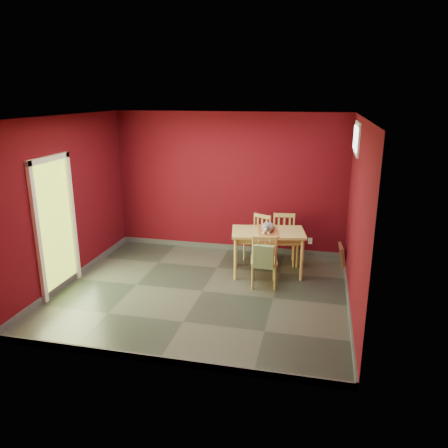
% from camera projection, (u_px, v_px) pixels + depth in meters
% --- Properties ---
extents(ground, '(4.50, 4.50, 0.00)m').
position_uv_depth(ground, '(202.00, 291.00, 6.93)').
color(ground, '#2D342D').
rests_on(ground, ground).
extents(room_shell, '(4.50, 4.50, 4.50)m').
position_uv_depth(room_shell, '(202.00, 288.00, 6.92)').
color(room_shell, '#4A070F').
rests_on(room_shell, ground).
extents(doorway, '(0.06, 1.01, 2.13)m').
position_uv_depth(doorway, '(55.00, 222.00, 6.71)').
color(doorway, '#B7D838').
rests_on(doorway, ground).
extents(window, '(0.05, 0.90, 0.50)m').
position_uv_depth(window, '(357.00, 138.00, 6.73)').
color(window, white).
rests_on(window, room_shell).
extents(outlet_plate, '(0.08, 0.02, 0.12)m').
position_uv_depth(outlet_plate, '(310.00, 241.00, 8.37)').
color(outlet_plate, silver).
rests_on(outlet_plate, room_shell).
extents(dining_table, '(1.34, 0.93, 0.77)m').
position_uv_depth(dining_table, '(268.00, 236.00, 7.46)').
color(dining_table, tan).
rests_on(dining_table, ground).
extents(table_runner, '(0.47, 0.77, 0.36)m').
position_uv_depth(table_runner, '(267.00, 236.00, 7.33)').
color(table_runner, '#A15A29').
rests_on(table_runner, dining_table).
extents(chair_far_left, '(0.53, 0.53, 0.85)m').
position_uv_depth(chair_far_left, '(258.00, 237.00, 8.16)').
color(chair_far_left, tan).
rests_on(chair_far_left, ground).
extents(chair_far_right, '(0.47, 0.47, 0.91)m').
position_uv_depth(chair_far_right, '(284.00, 238.00, 8.00)').
color(chair_far_right, tan).
rests_on(chair_far_right, ground).
extents(chair_near, '(0.48, 0.48, 0.90)m').
position_uv_depth(chair_near, '(264.00, 260.00, 6.99)').
color(chair_near, tan).
rests_on(chair_near, ground).
extents(tote_bag, '(0.31, 0.19, 0.44)m').
position_uv_depth(tote_bag, '(264.00, 257.00, 6.74)').
color(tote_bag, '#6B8F5B').
rests_on(tote_bag, chair_near).
extents(cat, '(0.38, 0.49, 0.22)m').
position_uv_depth(cat, '(268.00, 225.00, 7.38)').
color(cat, slate).
rests_on(cat, table_runner).
extents(picture_frame, '(0.18, 0.43, 0.42)m').
position_uv_depth(picture_frame, '(342.00, 256.00, 7.83)').
color(picture_frame, brown).
rests_on(picture_frame, ground).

